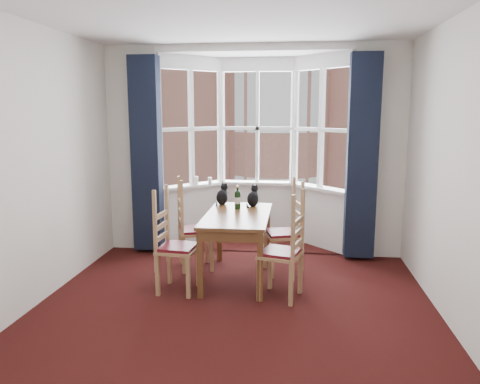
% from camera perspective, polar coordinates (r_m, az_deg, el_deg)
% --- Properties ---
extents(floor, '(4.50, 4.50, 0.00)m').
position_cam_1_polar(floor, '(4.51, -1.27, -15.64)').
color(floor, black).
rests_on(floor, ground).
extents(ceiling, '(4.50, 4.50, 0.00)m').
position_cam_1_polar(ceiling, '(4.15, -1.43, 21.79)').
color(ceiling, white).
rests_on(ceiling, floor).
extents(wall_left, '(0.00, 4.50, 4.50)m').
position_cam_1_polar(wall_left, '(4.81, -25.67, 2.43)').
color(wall_left, silver).
rests_on(wall_left, floor).
extents(wall_right, '(0.00, 4.50, 4.50)m').
position_cam_1_polar(wall_right, '(4.30, 26.06, 1.61)').
color(wall_right, silver).
rests_on(wall_right, floor).
extents(wall_near, '(4.00, 0.00, 4.00)m').
position_cam_1_polar(wall_near, '(1.95, -10.86, -6.71)').
color(wall_near, silver).
rests_on(wall_near, floor).
extents(wall_back_pier_left, '(0.70, 0.12, 2.80)m').
position_cam_1_polar(wall_back_pier_left, '(6.68, -12.74, 5.03)').
color(wall_back_pier_left, silver).
rests_on(wall_back_pier_left, floor).
extents(wall_back_pier_right, '(0.70, 0.12, 2.80)m').
position_cam_1_polar(wall_back_pier_right, '(6.39, 16.51, 4.65)').
color(wall_back_pier_right, silver).
rests_on(wall_back_pier_right, floor).
extents(bay_window, '(2.76, 0.94, 2.80)m').
position_cam_1_polar(bay_window, '(6.82, 1.95, 5.37)').
color(bay_window, white).
rests_on(bay_window, floor).
extents(curtain_left, '(0.38, 0.22, 2.60)m').
position_cam_1_polar(curtain_left, '(6.44, -11.32, 4.46)').
color(curtain_left, black).
rests_on(curtain_left, floor).
extents(curtain_right, '(0.38, 0.22, 2.60)m').
position_cam_1_polar(curtain_right, '(6.18, 14.65, 4.10)').
color(curtain_right, black).
rests_on(curtain_right, floor).
extents(dining_table, '(0.73, 1.35, 0.77)m').
position_cam_1_polar(dining_table, '(5.39, -0.31, -3.75)').
color(dining_table, brown).
rests_on(dining_table, floor).
extents(chair_left_near, '(0.43, 0.45, 0.92)m').
position_cam_1_polar(chair_left_near, '(5.15, -8.55, -6.81)').
color(chair_left_near, '#A67D50').
rests_on(chair_left_near, floor).
extents(chair_left_far, '(0.52, 0.53, 0.92)m').
position_cam_1_polar(chair_left_far, '(5.80, -6.33, -4.82)').
color(chair_left_far, '#A67D50').
rests_on(chair_left_far, floor).
extents(chair_right_near, '(0.50, 0.51, 0.92)m').
position_cam_1_polar(chair_right_near, '(4.90, 5.99, -7.64)').
color(chair_right_near, '#A67D50').
rests_on(chair_right_near, floor).
extents(chair_right_far, '(0.50, 0.51, 0.92)m').
position_cam_1_polar(chair_right_far, '(5.69, 6.12, -5.13)').
color(chair_right_far, '#A67D50').
rests_on(chair_right_far, floor).
extents(cat_left, '(0.19, 0.23, 0.28)m').
position_cam_1_polar(cat_left, '(5.90, -2.16, -0.48)').
color(cat_left, black).
rests_on(cat_left, dining_table).
extents(cat_right, '(0.18, 0.23, 0.28)m').
position_cam_1_polar(cat_right, '(5.79, 1.61, -0.70)').
color(cat_right, black).
rests_on(cat_right, dining_table).
extents(wine_bottle, '(0.07, 0.07, 0.28)m').
position_cam_1_polar(wine_bottle, '(5.62, -0.30, -0.84)').
color(wine_bottle, black).
rests_on(wine_bottle, dining_table).
extents(candle_tall, '(0.06, 0.06, 0.12)m').
position_cam_1_polar(candle_tall, '(6.85, -5.37, 1.41)').
color(candle_tall, white).
rests_on(candle_tall, bay_window).
extents(candle_short, '(0.06, 0.06, 0.11)m').
position_cam_1_polar(candle_short, '(6.85, -3.68, 1.36)').
color(candle_short, white).
rests_on(candle_short, bay_window).
extents(street, '(80.00, 80.00, 0.00)m').
position_cam_1_polar(street, '(37.14, 5.78, -2.38)').
color(street, '#333335').
rests_on(street, ground).
extents(tenement_building, '(18.40, 7.80, 15.20)m').
position_cam_1_polar(tenement_building, '(18.05, 5.05, 8.87)').
color(tenement_building, '#AC6C59').
rests_on(tenement_building, street).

